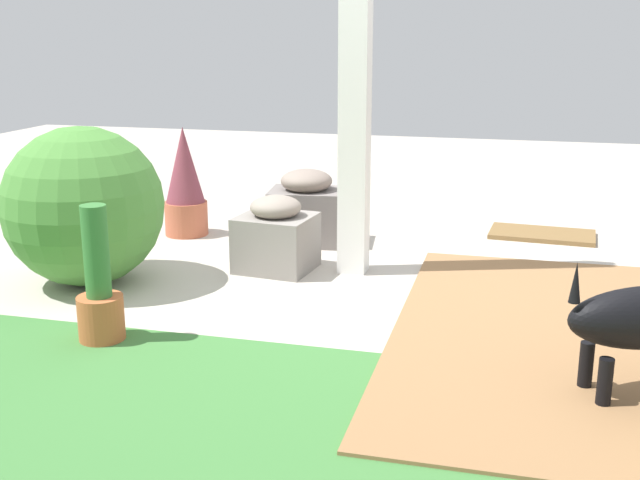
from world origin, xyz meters
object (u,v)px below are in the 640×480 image
Objects in this scene: doormat at (542,234)px; round_shrub at (83,206)px; stone_planter_near at (276,236)px; terracotta_pot_spiky at (185,184)px; stone_planter_nearest at (307,209)px; terracotta_pot_tall at (99,293)px; porch_pillar at (356,52)px.

round_shrub is at bearing 34.32° from doormat.
stone_planter_near is at bearing 37.60° from doormat.
terracotta_pot_spiky is 1.07× the size of doormat.
terracotta_pot_spiky is at bearing 0.48° from stone_planter_nearest.
terracotta_pot_tall reaches higher than doormat.
stone_planter_near is at bearing 143.51° from terracotta_pot_spiky.
porch_pillar is at bearing -123.82° from terracotta_pot_tall.
porch_pillar reaches higher than terracotta_pot_tall.
round_shrub is (0.91, 0.49, 0.23)m from stone_planter_near.
terracotta_pot_tall is (0.43, 1.20, 0.02)m from stone_planter_near.
stone_planter_near is at bearing 89.11° from stone_planter_nearest.
porch_pillar is 3.98× the size of terracotta_pot_tall.
round_shrub is at bearing 23.09° from porch_pillar.
doormat is (-2.31, -0.54, -0.33)m from terracotta_pot_spiky.
doormat is (-1.48, -1.14, -0.18)m from stone_planter_near.
doormat is (-1.48, -0.53, -0.21)m from stone_planter_nearest.
doormat is at bearing -129.20° from terracotta_pot_tall.
terracotta_pot_tall is at bearing 102.33° from terracotta_pot_spiky.
terracotta_pot_spiky is (1.25, -0.53, -0.87)m from porch_pillar.
stone_planter_near is 0.62× the size of terracotta_pot_spiky.
terracotta_pot_tall is 3.03m from doormat.
stone_planter_near is at bearing -109.57° from terracotta_pot_tall.
porch_pillar is 3.36× the size of terracotta_pot_spiky.
round_shrub is 0.88m from terracotta_pot_tall.
round_shrub is at bearing 50.30° from stone_planter_nearest.
terracotta_pot_spiky is (0.83, 0.01, 0.12)m from stone_planter_nearest.
terracotta_pot_spiky reaches higher than terracotta_pot_tall.
terracotta_pot_spiky reaches higher than stone_planter_nearest.
round_shrub is 1.26× the size of doormat.
terracotta_pot_spiky is 2.39m from doormat.
stone_planter_nearest is 0.59× the size of round_shrub.
porch_pillar is at bearing 45.25° from doormat.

